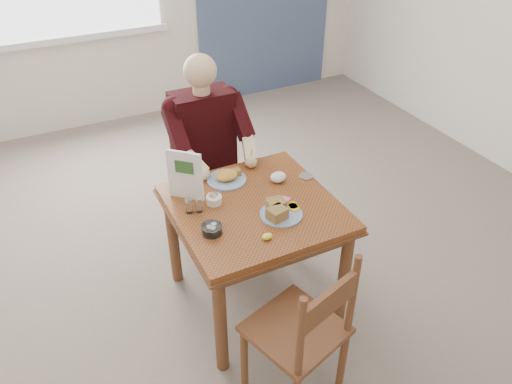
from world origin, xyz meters
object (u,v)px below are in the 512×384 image
chair_far (205,176)px  table (254,220)px  near_plate (279,211)px  far_plate (227,177)px  chair_near (303,333)px  diner (207,141)px

chair_far → table: bearing=-90.0°
near_plate → far_plate: bearing=104.3°
table → chair_near: bearing=-97.4°
far_plate → near_plate: bearing=-75.7°
chair_near → far_plate: (0.06, 1.02, 0.30)m
chair_far → near_plate: chair_far is taller
chair_far → diner: bearing=-90.0°
chair_far → diner: (0.00, -0.09, 0.33)m
near_plate → far_plate: size_ratio=1.06×
chair_far → diner: size_ratio=0.69×
near_plate → chair_near: bearing=-106.7°
chair_far → chair_near: bearing=-93.5°
chair_near → near_plate: 0.67m
far_plate → diner: bearing=84.9°
far_plate → chair_far: bearing=85.8°
table → diner: size_ratio=0.66×
chair_far → chair_near: size_ratio=1.00×
diner → chair_near: bearing=-93.7°
table → far_plate: (-0.04, 0.30, 0.14)m
diner → near_plate: bearing=-84.8°
table → chair_near: (-0.09, -0.72, -0.16)m
near_plate → far_plate: near_plate is taller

